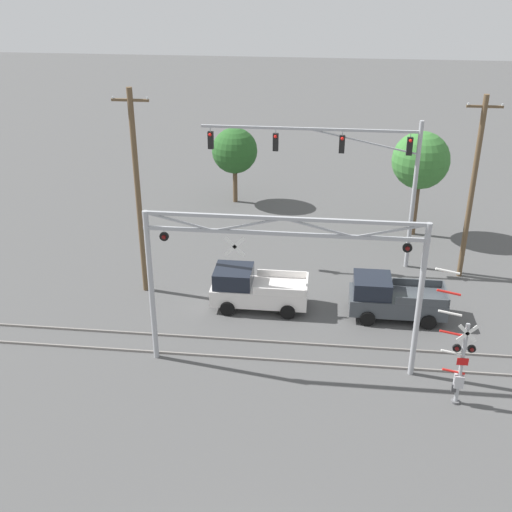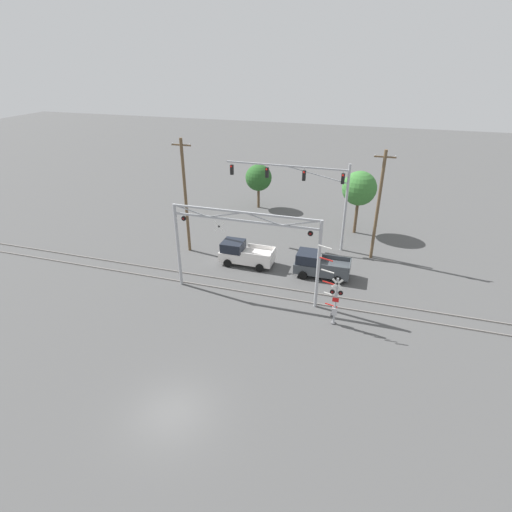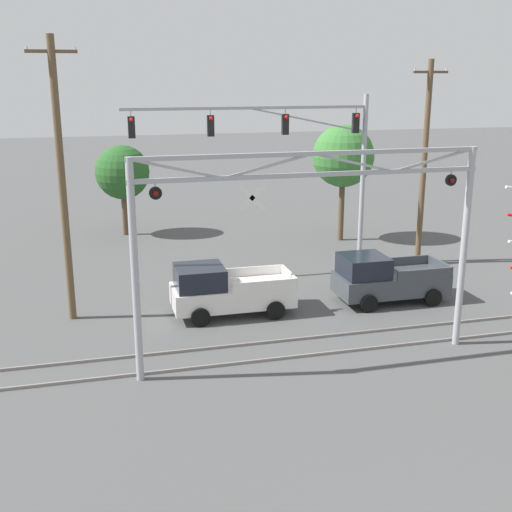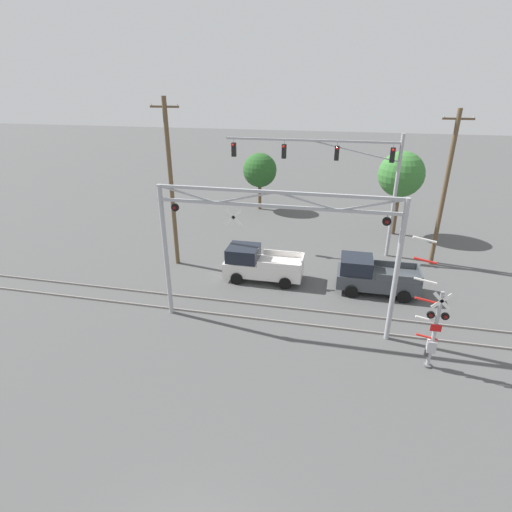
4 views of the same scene
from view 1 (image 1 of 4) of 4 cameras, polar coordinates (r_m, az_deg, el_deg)
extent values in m
cube|color=gray|center=(28.76, 2.28, -9.24)|extent=(80.00, 0.08, 0.10)
cube|color=gray|center=(29.95, 2.49, -7.67)|extent=(80.00, 0.08, 0.10)
cylinder|color=#9EA0A5|center=(27.58, -9.30, -2.81)|extent=(0.24, 0.24, 7.01)
cylinder|color=#9EA0A5|center=(26.95, 14.31, -4.04)|extent=(0.24, 0.24, 7.01)
cube|color=#9EA0A5|center=(25.45, 2.47, 1.99)|extent=(11.41, 0.14, 0.14)
cube|color=#9EA0A5|center=(25.19, 2.50, 3.35)|extent=(11.41, 0.14, 0.14)
cube|color=#9EA0A5|center=(25.91, -6.81, 3.06)|extent=(2.81, 0.08, 0.73)
cube|color=#9EA0A5|center=(25.44, -0.66, 2.81)|extent=(2.81, 0.08, 0.73)
cube|color=#9EA0A5|center=(25.27, 5.64, 2.52)|extent=(2.81, 0.08, 0.73)
cube|color=#9EA0A5|center=(25.41, 11.95, 2.19)|extent=(2.81, 0.08, 0.73)
cylinder|color=black|center=(26.34, -8.17, 1.73)|extent=(0.38, 0.10, 0.38)
sphere|color=#590C0C|center=(26.27, -8.20, 1.67)|extent=(0.18, 0.18, 0.18)
cylinder|color=#9EA0A5|center=(26.24, -8.20, 2.21)|extent=(0.04, 0.04, 0.10)
cylinder|color=black|center=(25.76, 13.31, 0.71)|extent=(0.38, 0.10, 0.38)
sphere|color=#590C0C|center=(25.70, 13.32, 0.65)|extent=(0.18, 0.18, 0.18)
cylinder|color=#9EA0A5|center=(25.67, 13.36, 1.20)|extent=(0.04, 0.04, 0.10)
cube|color=white|center=(25.80, -1.91, 0.84)|extent=(0.88, 0.03, 0.88)
cube|color=white|center=(25.80, -1.91, 0.84)|extent=(0.88, 0.03, 0.88)
cylinder|color=black|center=(25.78, -1.91, 0.81)|extent=(0.04, 0.04, 0.02)
cylinder|color=#9EA0A5|center=(26.62, 17.80, -9.16)|extent=(0.16, 0.16, 3.69)
cylinder|color=#59595B|center=(27.65, 17.30, -12.23)|extent=(0.35, 0.35, 0.10)
cube|color=white|center=(25.73, 18.29, -6.55)|extent=(0.78, 0.03, 0.78)
cube|color=white|center=(25.73, 18.29, -6.55)|extent=(0.78, 0.03, 0.78)
cylinder|color=black|center=(25.71, 18.30, -6.58)|extent=(0.04, 0.04, 0.02)
cylinder|color=black|center=(26.16, 17.42, -7.80)|extent=(0.32, 0.09, 0.32)
sphere|color=#590C0C|center=(26.11, 17.44, -7.87)|extent=(0.16, 0.16, 0.16)
cylinder|color=black|center=(26.28, 18.62, -7.83)|extent=(0.32, 0.09, 0.32)
sphere|color=#590C0C|center=(26.23, 18.65, -7.90)|extent=(0.16, 0.16, 0.16)
cube|color=#9EA0A5|center=(26.22, 18.02, -7.81)|extent=(0.64, 0.06, 0.06)
cube|color=red|center=(26.43, 17.90, -8.93)|extent=(0.44, 0.02, 0.32)
cube|color=#B2B2B7|center=(27.07, 17.58, -10.55)|extent=(0.36, 0.28, 0.56)
cylinder|color=red|center=(26.77, 17.15, -9.78)|extent=(0.89, 0.09, 0.25)
cylinder|color=white|center=(26.25, 17.06, -8.21)|extent=(0.89, 0.09, 0.25)
cylinder|color=red|center=(25.76, 16.97, -6.58)|extent=(0.89, 0.09, 0.25)
cylinder|color=white|center=(25.28, 16.87, -4.88)|extent=(0.89, 0.09, 0.25)
cylinder|color=red|center=(24.83, 16.77, -3.12)|extent=(0.89, 0.09, 0.25)
cylinder|color=white|center=(24.41, 16.66, -1.30)|extent=(0.89, 0.09, 0.25)
cube|color=#3F3F42|center=(27.24, 17.23, -11.13)|extent=(0.24, 0.12, 0.36)
cylinder|color=#9EA0A5|center=(36.21, 13.82, 5.09)|extent=(0.24, 0.24, 8.44)
cube|color=#9EA0A5|center=(34.82, 4.74, 11.19)|extent=(11.66, 0.14, 0.14)
cube|color=#9EA0A5|center=(35.02, 9.55, 9.99)|extent=(5.85, 0.08, 1.28)
cylinder|color=#9EA0A5|center=(35.41, -4.08, 11.21)|extent=(0.04, 0.04, 0.30)
cube|color=black|center=(35.57, -4.05, 10.24)|extent=(0.30, 0.26, 0.95)
sphere|color=red|center=(35.32, -4.11, 10.70)|extent=(0.18, 0.18, 0.18)
cylinder|color=#9EA0A5|center=(34.95, 1.77, 11.07)|extent=(0.04, 0.04, 0.30)
cube|color=black|center=(35.12, 1.76, 10.09)|extent=(0.30, 0.26, 0.95)
sphere|color=red|center=(34.87, 1.74, 10.56)|extent=(0.18, 0.18, 0.18)
cylinder|color=#9EA0A5|center=(34.85, 7.70, 10.81)|extent=(0.04, 0.04, 0.30)
cube|color=black|center=(35.02, 7.64, 9.83)|extent=(0.30, 0.26, 0.95)
sphere|color=red|center=(34.77, 7.68, 10.30)|extent=(0.18, 0.18, 0.18)
cylinder|color=#9EA0A5|center=(35.12, 13.60, 10.44)|extent=(0.04, 0.04, 0.30)
cube|color=black|center=(35.28, 13.50, 9.47)|extent=(0.30, 0.26, 0.95)
sphere|color=red|center=(35.03, 13.58, 9.93)|extent=(0.18, 0.18, 0.18)
cube|color=silver|center=(32.45, 0.33, -3.27)|extent=(4.83, 2.05, 0.85)
cube|color=black|center=(32.20, -2.01, -1.81)|extent=(1.88, 1.88, 0.86)
cube|color=silver|center=(31.22, 2.04, -3.25)|extent=(2.54, 0.08, 0.39)
cube|color=silver|center=(32.95, 2.32, -1.60)|extent=(2.54, 0.08, 0.39)
cube|color=silver|center=(32.02, 4.54, -2.52)|extent=(0.10, 1.97, 0.39)
cylinder|color=black|center=(31.95, -2.55, -4.68)|extent=(0.74, 0.24, 0.74)
cylinder|color=black|center=(33.73, -2.02, -2.91)|extent=(0.74, 0.24, 0.74)
cylinder|color=black|center=(31.67, 2.83, -4.99)|extent=(0.74, 0.24, 0.74)
cylinder|color=black|center=(33.46, 3.07, -3.19)|extent=(0.74, 0.24, 0.74)
cube|color=#3D4247|center=(32.38, 12.42, -4.01)|extent=(4.66, 2.05, 0.85)
cube|color=black|center=(31.84, 10.29, -2.58)|extent=(1.82, 1.88, 0.86)
cube|color=#3D4247|center=(31.37, 14.50, -3.98)|extent=(2.44, 0.08, 0.39)
cube|color=#3D4247|center=(33.08, 14.11, -2.31)|extent=(2.44, 0.08, 0.39)
cube|color=#3D4247|center=(32.43, 16.52, -3.21)|extent=(0.10, 1.97, 0.39)
cylinder|color=black|center=(31.56, 9.89, -5.50)|extent=(0.74, 0.24, 0.74)
cylinder|color=black|center=(33.35, 9.73, -3.66)|extent=(0.74, 0.24, 0.74)
cylinder|color=black|center=(31.91, 15.09, -5.69)|extent=(0.74, 0.24, 0.74)
cylinder|color=black|center=(33.67, 14.65, -3.87)|extent=(0.74, 0.24, 0.74)
cylinder|color=brown|center=(32.71, -10.43, 5.31)|extent=(0.28, 0.28, 10.69)
cube|color=brown|center=(31.40, -11.13, 13.44)|extent=(1.80, 0.12, 0.12)
cylinder|color=silver|center=(31.64, -12.61, 13.59)|extent=(0.08, 0.08, 0.12)
cylinder|color=silver|center=(31.15, -9.67, 13.65)|extent=(0.08, 0.08, 0.12)
cylinder|color=brown|center=(35.66, 18.64, 5.52)|extent=(0.28, 0.28, 10.03)
cube|color=brown|center=(34.49, 19.69, 12.40)|extent=(1.80, 0.12, 0.12)
cylinder|color=silver|center=(34.29, 18.35, 12.70)|extent=(0.08, 0.08, 0.12)
cylinder|color=silver|center=(34.66, 21.06, 12.43)|extent=(0.08, 0.08, 0.12)
cylinder|color=brown|center=(45.99, -1.86, 6.42)|extent=(0.32, 0.32, 2.67)
sphere|color=#265623|center=(45.24, -1.91, 9.35)|extent=(3.18, 3.18, 3.18)
cylinder|color=brown|center=(41.55, 13.98, 4.23)|extent=(0.32, 0.32, 3.66)
sphere|color=#387533|center=(40.57, 14.44, 8.25)|extent=(3.51, 3.51, 3.51)
camera|label=2|loc=(7.55, 113.41, -5.93)|focal=28.00mm
camera|label=3|loc=(11.85, -43.87, -20.88)|focal=45.00mm
camera|label=4|loc=(8.03, 14.76, -14.28)|focal=28.00mm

